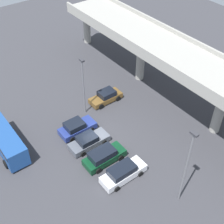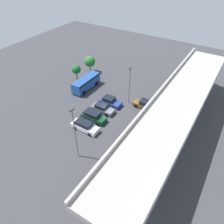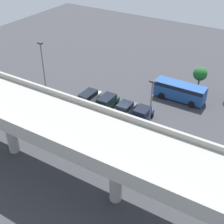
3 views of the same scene
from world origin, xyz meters
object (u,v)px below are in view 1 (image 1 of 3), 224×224
object	(u,v)px
parked_car_0	(106,97)
parked_car_3	(104,156)
parked_car_4	(123,173)
lamp_post_near_aisle	(187,164)
lamp_post_mid_lot	(83,83)
parked_car_1	(77,128)
parked_car_2	(89,141)
shuttle_bus	(5,140)

from	to	relation	value
parked_car_0	parked_car_3	bearing A→B (deg)	52.59
parked_car_4	lamp_post_near_aisle	bearing A→B (deg)	-62.39
lamp_post_mid_lot	parked_car_1	bearing A→B (deg)	-48.70
parked_car_1	parked_car_3	xyz separation A→B (m)	(5.49, -0.08, 0.06)
parked_car_1	parked_car_4	bearing A→B (deg)	-88.56
parked_car_1	parked_car_3	bearing A→B (deg)	-90.82
parked_car_1	parked_car_2	distance (m)	2.60
parked_car_3	lamp_post_near_aisle	xyz separation A→B (m)	(8.05, 2.99, 4.35)
shuttle_bus	parked_car_1	bearing A→B (deg)	-106.85
lamp_post_mid_lot	lamp_post_near_aisle	bearing A→B (deg)	0.47
parked_car_2	parked_car_0	bearing A→B (deg)	40.16
parked_car_4	shuttle_bus	distance (m)	13.21
parked_car_1	parked_car_4	size ratio (longest dim) A/B	0.88
lamp_post_mid_lot	parked_car_2	bearing A→B (deg)	-29.55
shuttle_bus	lamp_post_mid_lot	bearing A→B (deg)	-89.15
parked_car_3	parked_car_4	size ratio (longest dim) A/B	0.95
shuttle_bus	lamp_post_near_aisle	xyz separation A→B (m)	(15.83, 10.47, 3.63)
shuttle_bus	lamp_post_mid_lot	xyz separation A→B (m)	(-0.15, 10.34, 3.00)
parked_car_2	shuttle_bus	size ratio (longest dim) A/B	0.63
parked_car_1	parked_car_2	world-z (taller)	parked_car_1
parked_car_1	lamp_post_near_aisle	bearing A→B (deg)	-77.87
parked_car_2	lamp_post_near_aisle	world-z (taller)	lamp_post_near_aisle
parked_car_2	shuttle_bus	xyz separation A→B (m)	(-4.89, -7.48, 0.82)
parked_car_0	parked_car_1	distance (m)	6.70
parked_car_4	parked_car_0	bearing A→B (deg)	61.70
parked_car_3	parked_car_1	bearing A→B (deg)	89.18
parked_car_0	shuttle_bus	bearing A→B (deg)	1.55
parked_car_2	parked_car_3	bearing A→B (deg)	-90.00
parked_car_2	lamp_post_mid_lot	distance (m)	6.95
parked_car_3	lamp_post_mid_lot	xyz separation A→B (m)	(-7.93, 2.86, 3.72)
parked_car_3	shuttle_bus	size ratio (longest dim) A/B	0.63
parked_car_2	lamp_post_mid_lot	size ratio (longest dim) A/B	0.60
parked_car_2	lamp_post_mid_lot	xyz separation A→B (m)	(-5.04, 2.86, 3.83)
parked_car_4	lamp_post_mid_lot	xyz separation A→B (m)	(-10.82, 2.57, 3.73)
shuttle_bus	parked_car_3	bearing A→B (deg)	-136.13
parked_car_3	lamp_post_mid_lot	bearing A→B (deg)	70.19
parked_car_4	lamp_post_near_aisle	world-z (taller)	lamp_post_near_aisle
parked_car_0	shuttle_bus	world-z (taller)	shuttle_bus
parked_car_1	lamp_post_mid_lot	bearing A→B (deg)	41.30
parked_car_2	parked_car_4	distance (m)	5.79
parked_car_0	lamp_post_near_aisle	world-z (taller)	lamp_post_near_aisle
parked_car_3	parked_car_4	bearing A→B (deg)	-84.26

